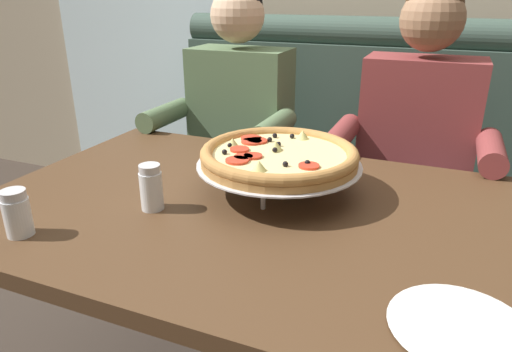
{
  "coord_description": "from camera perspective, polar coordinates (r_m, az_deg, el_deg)",
  "views": [
    {
      "loc": [
        0.43,
        -0.96,
        1.24
      ],
      "look_at": [
        0.01,
        0.06,
        0.79
      ],
      "focal_mm": 32.4,
      "sensor_mm": 36.0,
      "label": 1
    }
  ],
  "objects": [
    {
      "name": "pizza",
      "position": [
        1.19,
        2.81,
        2.43
      ],
      "size": [
        0.43,
        0.43,
        0.13
      ],
      "color": "silver",
      "rests_on": "dining_table"
    },
    {
      "name": "patio_chair",
      "position": [
        3.6,
        -10.06,
        10.25
      ],
      "size": [
        0.42,
        0.42,
        0.86
      ],
      "color": "black",
      "rests_on": "ground_plane"
    },
    {
      "name": "dining_table",
      "position": [
        1.2,
        -1.49,
        -6.97
      ],
      "size": [
        1.32,
        0.91,
        0.74
      ],
      "color": "#4C331E",
      "rests_on": "ground_plane"
    },
    {
      "name": "shaker_parmesan",
      "position": [
        1.14,
        -12.78,
        -1.75
      ],
      "size": [
        0.06,
        0.06,
        0.11
      ],
      "color": "white",
      "rests_on": "dining_table"
    },
    {
      "name": "diner_right",
      "position": [
        1.7,
        18.8,
        2.81
      ],
      "size": [
        0.54,
        0.64,
        1.27
      ],
      "color": "#2D3342",
      "rests_on": "ground_plane"
    },
    {
      "name": "booth_bench",
      "position": [
        2.11,
        8.85,
        -1.71
      ],
      "size": [
        1.57,
        0.78,
        1.13
      ],
      "color": "#384C42",
      "rests_on": "ground_plane"
    },
    {
      "name": "diner_left",
      "position": [
        1.87,
        -3.21,
        5.67
      ],
      "size": [
        0.54,
        0.64,
        1.27
      ],
      "color": "#2D3342",
      "rests_on": "ground_plane"
    },
    {
      "name": "plate_near_left",
      "position": [
        0.83,
        24.02,
        -16.38
      ],
      "size": [
        0.23,
        0.23,
        0.02
      ],
      "color": "white",
      "rests_on": "dining_table"
    },
    {
      "name": "shaker_oregano",
      "position": [
        1.12,
        -27.35,
        -4.44
      ],
      "size": [
        0.06,
        0.06,
        0.11
      ],
      "color": "white",
      "rests_on": "dining_table"
    }
  ]
}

